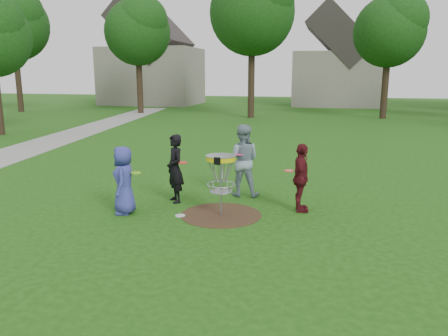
% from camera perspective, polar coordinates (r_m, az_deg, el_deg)
% --- Properties ---
extents(ground, '(100.00, 100.00, 0.00)m').
position_cam_1_polar(ground, '(9.72, -0.40, -6.14)').
color(ground, '#19470F').
rests_on(ground, ground).
extents(dirt_patch, '(1.80, 1.80, 0.01)m').
position_cam_1_polar(dirt_patch, '(9.72, -0.40, -6.11)').
color(dirt_patch, '#47331E').
rests_on(dirt_patch, ground).
extents(concrete_path, '(7.75, 39.92, 0.02)m').
position_cam_1_polar(concrete_path, '(21.10, -22.28, 3.03)').
color(concrete_path, '#9E9E99').
rests_on(concrete_path, ground).
extents(player_blue, '(0.67, 0.85, 1.52)m').
position_cam_1_polar(player_blue, '(9.89, -12.95, -1.56)').
color(player_blue, '#353A93').
rests_on(player_blue, ground).
extents(player_black, '(0.68, 0.72, 1.65)m').
position_cam_1_polar(player_black, '(10.56, -6.42, -0.08)').
color(player_black, black).
rests_on(player_black, ground).
extents(player_grey, '(0.94, 0.76, 1.83)m').
position_cam_1_polar(player_grey, '(11.02, 2.39, 0.98)').
color(player_grey, gray).
rests_on(player_grey, ground).
extents(player_maroon, '(0.49, 0.95, 1.55)m').
position_cam_1_polar(player_maroon, '(9.92, 10.02, -1.29)').
color(player_maroon, '#541319').
rests_on(player_maroon, ground).
extents(disc_on_grass, '(0.22, 0.22, 0.02)m').
position_cam_1_polar(disc_on_grass, '(9.69, -5.75, -6.21)').
color(disc_on_grass, silver).
rests_on(disc_on_grass, ground).
extents(disc_golf_basket, '(0.66, 0.67, 1.38)m').
position_cam_1_polar(disc_golf_basket, '(9.45, -0.41, -0.26)').
color(disc_golf_basket, '#9EA0A5').
rests_on(disc_golf_basket, ground).
extents(held_discs, '(3.49, 1.90, 0.21)m').
position_cam_1_polar(held_discs, '(10.06, -1.56, 0.42)').
color(held_discs, '#86D517').
rests_on(held_discs, ground).
extents(tree_row, '(51.20, 17.42, 9.90)m').
position_cam_1_polar(tree_row, '(29.85, 10.27, 18.14)').
color(tree_row, '#38281C').
rests_on(tree_row, ground).
extents(house_row, '(44.50, 10.65, 11.62)m').
position_cam_1_polar(house_row, '(42.13, 17.15, 13.22)').
color(house_row, gray).
rests_on(house_row, ground).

